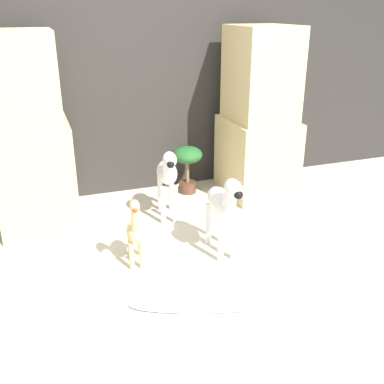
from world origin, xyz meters
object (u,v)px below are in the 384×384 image
at_px(potted_palm_front, 187,161).
at_px(surfboard, 210,302).
at_px(zebra_left, 167,174).
at_px(zebra_right, 224,203).
at_px(giraffe_figurine, 135,230).

xyz_separation_m(potted_palm_front, surfboard, (-0.46, -1.75, -0.31)).
height_order(zebra_left, surfboard, zebra_left).
bearing_deg(potted_palm_front, zebra_right, -97.05).
xyz_separation_m(zebra_left, surfboard, (-0.11, -1.25, -0.39)).
xyz_separation_m(zebra_left, giraffe_figurine, (-0.43, -0.64, -0.14)).
height_order(potted_palm_front, surfboard, potted_palm_front).
bearing_deg(potted_palm_front, zebra_left, -125.03).
bearing_deg(potted_palm_front, surfboard, -104.81).
height_order(zebra_right, potted_palm_front, zebra_right).
xyz_separation_m(giraffe_figurine, surfboard, (0.32, -0.61, -0.26)).
bearing_deg(zebra_left, surfboard, -95.10).
bearing_deg(potted_palm_front, giraffe_figurine, -124.44).
height_order(zebra_right, surfboard, zebra_right).
distance_m(zebra_left, giraffe_figurine, 0.78).
height_order(zebra_left, potted_palm_front, zebra_left).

